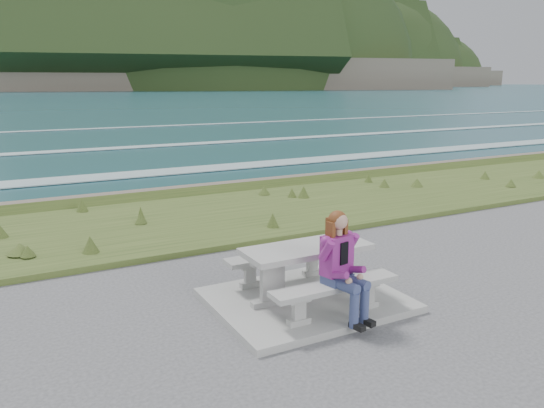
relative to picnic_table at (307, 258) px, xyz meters
name	(u,v)px	position (x,y,z in m)	size (l,w,h in m)	color
concrete_slab	(306,300)	(0.00, 0.00, -0.63)	(2.60, 2.10, 0.10)	#9D9D98
picnic_table	(307,258)	(0.00, 0.00, 0.00)	(1.80, 0.75, 0.75)	#9D9D98
bench_landward	(335,290)	(0.00, -0.70, -0.23)	(1.80, 0.35, 0.45)	#9D9D98
bench_seaward	(282,259)	(0.00, 0.70, -0.23)	(1.80, 0.35, 0.45)	#9D9D98
grass_verge	(188,223)	(0.00, 5.00, -0.68)	(160.00, 4.50, 0.22)	#33491B
shore_drop	(152,198)	(0.00, 7.90, -0.68)	(160.00, 0.80, 2.20)	brown
ocean	(68,170)	(0.00, 25.09, -2.42)	(1600.00, 1600.00, 0.09)	#20505B
headland_range	(249,73)	(190.33, 398.31, 9.25)	(729.83, 363.95, 200.84)	brown
seated_woman	(345,281)	(0.06, -0.83, -0.07)	(0.52, 0.75, 1.40)	navy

